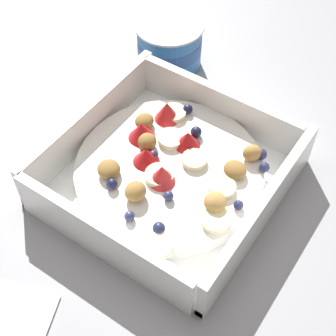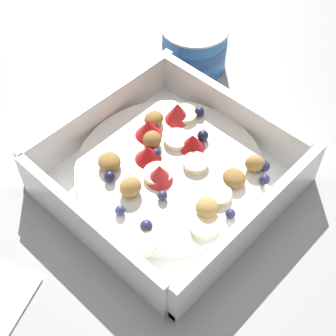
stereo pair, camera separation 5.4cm
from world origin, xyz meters
TOP-DOWN VIEW (x-y plane):
  - ground_plane at (0.00, 0.00)m, footprint 2.40×2.40m
  - fruit_bowl at (-0.00, -0.00)m, footprint 0.23×0.23m
  - spoon at (0.16, 0.04)m, footprint 0.03×0.17m
  - yogurt_cup at (0.17, 0.11)m, footprint 0.09×0.09m

SIDE VIEW (x-z plane):
  - ground_plane at x=0.00m, z-range 0.00..0.00m
  - spoon at x=0.16m, z-range 0.00..0.01m
  - fruit_bowl at x=0.00m, z-range -0.01..0.05m
  - yogurt_cup at x=0.17m, z-range 0.00..0.06m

